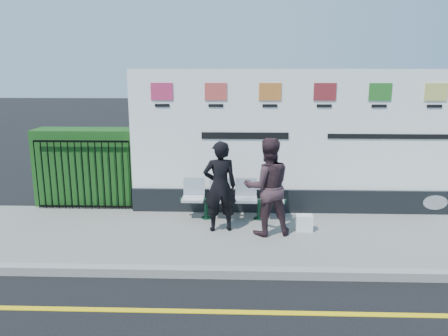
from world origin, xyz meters
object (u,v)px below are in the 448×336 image
Objects in this scene: billboard at (321,152)px; bench at (233,208)px; woman_right at (267,187)px; woman_left at (220,186)px.

billboard is 2.20m from bench.
billboard reaches higher than woman_right.
bench is (-1.84, -0.53, -1.08)m from billboard.
billboard is 1.83m from woman_right.
woman_left is at bearing -19.95° from woman_right.
bench is 1.23m from woman_right.
billboard is 4.64× the size of woman_left.
billboard is at bearing -161.20° from woman_left.
billboard is at bearing -142.35° from woman_right.
woman_right is (0.87, -0.15, 0.04)m from woman_left.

